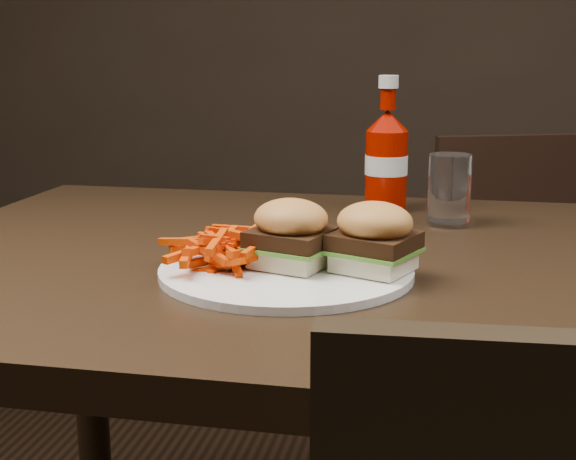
% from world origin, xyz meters
% --- Properties ---
extents(dining_table, '(1.20, 0.80, 0.04)m').
position_xyz_m(dining_table, '(0.00, 0.00, 0.73)').
color(dining_table, black).
rests_on(dining_table, ground).
extents(chair_far, '(0.47, 0.47, 0.04)m').
position_xyz_m(chair_far, '(0.18, 0.88, 0.43)').
color(chair_far, black).
rests_on(chair_far, ground).
extents(plate, '(0.29, 0.29, 0.01)m').
position_xyz_m(plate, '(-0.08, -0.10, 0.76)').
color(plate, white).
rests_on(plate, dining_table).
extents(sandwich_half_a, '(0.09, 0.09, 0.02)m').
position_xyz_m(sandwich_half_a, '(-0.07, -0.10, 0.77)').
color(sandwich_half_a, beige).
rests_on(sandwich_half_a, plate).
extents(sandwich_half_b, '(0.10, 0.09, 0.02)m').
position_xyz_m(sandwich_half_b, '(0.02, -0.10, 0.77)').
color(sandwich_half_b, beige).
rests_on(sandwich_half_b, plate).
extents(fries_pile, '(0.12, 0.12, 0.04)m').
position_xyz_m(fries_pile, '(-0.15, -0.11, 0.78)').
color(fries_pile, '#CE4A00').
rests_on(fries_pile, plate).
extents(ketchup_bottle, '(0.08, 0.08, 0.13)m').
position_xyz_m(ketchup_bottle, '(0.00, 0.28, 0.81)').
color(ketchup_bottle, '#9A0C00').
rests_on(ketchup_bottle, dining_table).
extents(tumbler, '(0.08, 0.08, 0.10)m').
position_xyz_m(tumbler, '(0.10, 0.19, 0.81)').
color(tumbler, white).
rests_on(tumbler, dining_table).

